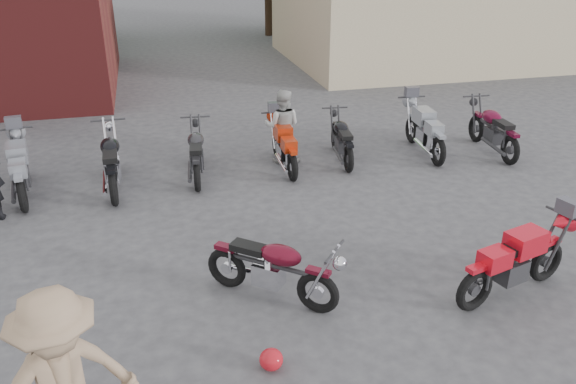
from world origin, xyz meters
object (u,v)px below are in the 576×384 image
object	(u,v)px
vintage_motorcycle	(273,265)
row_bike_7	(493,127)
row_bike_4	(284,143)
person_light	(282,127)
row_bike_2	(111,158)
row_bike_5	(342,137)
row_bike_3	(196,150)
sportbike	(517,258)
helmet	(271,359)
row_bike_6	(425,128)
row_bike_1	(19,166)

from	to	relation	value
vintage_motorcycle	row_bike_7	world-z (taller)	row_bike_7
row_bike_4	person_light	bearing A→B (deg)	-8.31
row_bike_2	row_bike_5	xyz separation A→B (m)	(4.76, 0.32, -0.08)
row_bike_4	row_bike_5	xyz separation A→B (m)	(1.32, 0.13, -0.02)
row_bike_2	row_bike_7	world-z (taller)	row_bike_2
row_bike_7	row_bike_3	bearing A→B (deg)	92.02
sportbike	helmet	bearing A→B (deg)	174.73
row_bike_2	row_bike_7	xyz separation A→B (m)	(8.20, -0.04, -0.02)
sportbike	row_bike_2	world-z (taller)	row_bike_2
person_light	row_bike_3	xyz separation A→B (m)	(-1.87, -0.36, -0.23)
row_bike_3	row_bike_5	xyz separation A→B (m)	(3.13, 0.14, -0.03)
helmet	person_light	size ratio (longest dim) A/B	0.17
row_bike_6	sportbike	bearing A→B (deg)	170.49
helmet	row_bike_4	distance (m)	6.06
person_light	row_bike_5	distance (m)	1.31
row_bike_4	row_bike_7	distance (m)	4.76
row_bike_5	row_bike_1	bearing A→B (deg)	99.21
row_bike_2	row_bike_7	bearing A→B (deg)	-92.18
sportbike	row_bike_7	xyz separation A→B (m)	(2.84, 4.99, 0.03)
row_bike_6	person_light	bearing A→B (deg)	89.81
row_bike_1	row_bike_2	distance (m)	1.65
row_bike_1	helmet	bearing A→B (deg)	-157.85
vintage_motorcycle	sportbike	size ratio (longest dim) A/B	0.98
helmet	row_bike_7	size ratio (longest dim) A/B	0.13
row_bike_2	row_bike_5	bearing A→B (deg)	-88.10
row_bike_1	row_bike_6	world-z (taller)	row_bike_6
vintage_motorcycle	row_bike_4	world-z (taller)	row_bike_4
row_bike_1	row_bike_3	size ratio (longest dim) A/B	1.05
sportbike	row_bike_4	bearing A→B (deg)	94.88
row_bike_4	row_bike_7	size ratio (longest dim) A/B	0.92
row_bike_2	row_bike_6	size ratio (longest dim) A/B	1.04
sportbike	person_light	size ratio (longest dim) A/B	1.22
sportbike	row_bike_4	distance (m)	5.56
row_bike_4	row_bike_6	size ratio (longest dim) A/B	0.92
sportbike	row_bike_1	world-z (taller)	row_bike_1
row_bike_3	row_bike_7	bearing A→B (deg)	-85.95
row_bike_3	person_light	bearing A→B (deg)	-73.14
person_light	row_bike_2	bearing A→B (deg)	28.93
vintage_motorcycle	person_light	distance (m)	5.07
vintage_motorcycle	row_bike_5	xyz separation A→B (m)	(2.59, 4.67, -0.01)
helmet	row_bike_6	world-z (taller)	row_bike_6
helmet	row_bike_1	size ratio (longest dim) A/B	0.14
vintage_motorcycle	row_bike_7	bearing A→B (deg)	75.49
sportbike	row_bike_7	world-z (taller)	row_bike_7
row_bike_4	row_bike_5	bearing A→B (deg)	-83.92
row_bike_1	row_bike_7	distance (m)	9.84
row_bike_1	person_light	bearing A→B (deg)	-94.08
row_bike_1	row_bike_2	size ratio (longest dim) A/B	0.96
helmet	row_bike_3	size ratio (longest dim) A/B	0.14
row_bike_4	row_bike_7	world-z (taller)	row_bike_7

